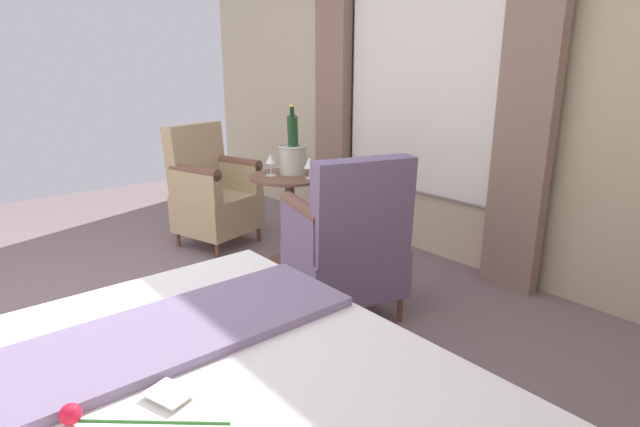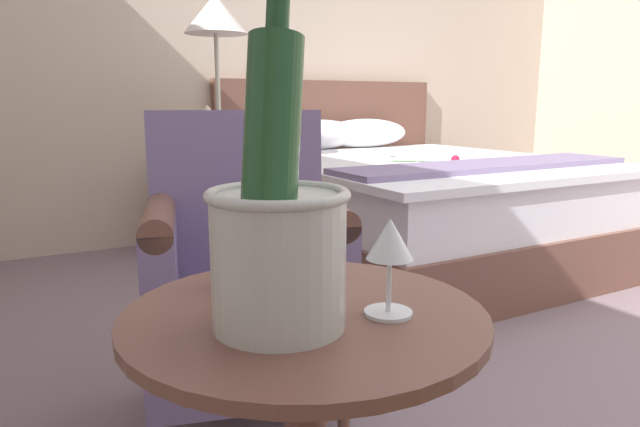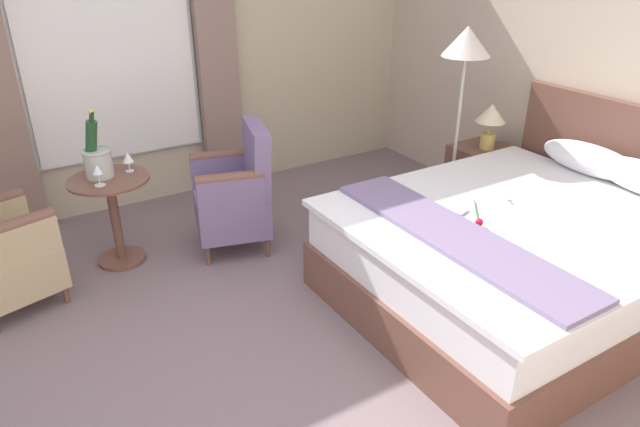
{
  "view_description": "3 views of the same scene",
  "coord_description": "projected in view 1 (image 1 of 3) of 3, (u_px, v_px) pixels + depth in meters",
  "views": [
    {
      "loc": [
        2.23,
        2.26,
        1.87
      ],
      "look_at": [
        -0.75,
        0.86,
        0.6
      ],
      "focal_mm": 28.0,
      "sensor_mm": 36.0,
      "label": 1
    },
    {
      "loc": [
        -2.82,
        2.16,
        1.6
      ],
      "look_at": [
        -0.57,
        1.38,
        0.83
      ],
      "focal_mm": 32.0,
      "sensor_mm": 36.0,
      "label": 2
    },
    {
      "loc": [
        -1.83,
        -2.24,
        1.58
      ],
      "look_at": [
        -0.66,
        1.06,
        0.75
      ],
      "focal_mm": 40.0,
      "sensor_mm": 36.0,
      "label": 3
    }
  ],
  "objects": [
    {
      "name": "wine_glass_near_edge",
      "position": [
        336.0,
        246.0,
        4.95
      ],
      "size": [
        0.07,
        0.07,
        0.14
      ],
      "color": "white",
      "rests_on": "side_table_round"
    },
    {
      "name": "ground_plane",
      "position": [
        161.0,
        418.0,
        3.45
      ],
      "size": [
        7.88,
        7.88,
        0.0
      ],
      "primitive_type": "plane",
      "color": "slate"
    },
    {
      "name": "wine_glass_near_bucket",
      "position": [
        303.0,
        246.0,
        4.91
      ],
      "size": [
        0.08,
        0.08,
        0.15
      ],
      "color": "white",
      "rests_on": "side_table_round"
    },
    {
      "name": "wall_window_side",
      "position": [
        341.0,
        167.0,
        5.59
      ],
      "size": [
        0.27,
        6.5,
        2.95
      ],
      "color": "beige",
      "rests_on": "ground"
    },
    {
      "name": "armchair_facing_bed",
      "position": [
        237.0,
        290.0,
        4.7
      ],
      "size": [
        0.77,
        0.77,
        1.03
      ],
      "color": "brown",
      "rests_on": "ground"
    },
    {
      "name": "armchair_by_window",
      "position": [
        334.0,
        304.0,
        4.36
      ],
      "size": [
        0.78,
        0.78,
        1.0
      ],
      "color": "brown",
      "rests_on": "ground"
    },
    {
      "name": "side_table_round",
      "position": [
        318.0,
        280.0,
        5.08
      ],
      "size": [
        0.61,
        0.61,
        0.68
      ],
      "color": "brown",
      "rests_on": "ground"
    },
    {
      "name": "bed",
      "position": [
        454.0,
        541.0,
        1.99
      ],
      "size": [
        1.8,
        2.07,
        1.11
      ],
      "color": "brown",
      "rests_on": "ground"
    },
    {
      "name": "champagne_bucket",
      "position": [
        318.0,
        240.0,
        5.01
      ],
      "size": [
        0.22,
        0.22,
        0.48
      ],
      "color": "olive",
      "rests_on": "side_table_round"
    }
  ]
}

